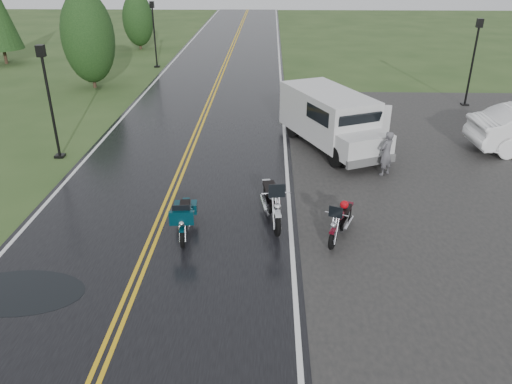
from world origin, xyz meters
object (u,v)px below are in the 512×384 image
person_at_van (386,154)px  lamp_post_far_right (472,63)px  motorcycle_red (333,231)px  van_white (337,138)px  lamp_post_far_left (154,35)px  lamp_post_near_left (50,103)px  motorcycle_teal (182,229)px  motorcycle_silver (277,214)px

person_at_van → lamp_post_far_right: (5.92, 8.98, 1.36)m
motorcycle_red → van_white: bearing=105.0°
person_at_van → lamp_post_far_left: size_ratio=0.37×
lamp_post_near_left → motorcycle_red: bearing=-33.1°
person_at_van → lamp_post_far_left: 21.38m
motorcycle_red → van_white: size_ratio=0.35×
lamp_post_far_left → lamp_post_far_right: bearing=-26.5°
motorcycle_red → motorcycle_teal: motorcycle_teal is taller
motorcycle_silver → lamp_post_far_right: size_ratio=0.58×
lamp_post_far_left → lamp_post_far_right: 19.78m
motorcycle_red → person_at_van: 5.54m
motorcycle_teal → lamp_post_far_left: 23.52m
motorcycle_silver → lamp_post_near_left: (-8.28, 5.70, 1.39)m
lamp_post_near_left → lamp_post_far_right: (18.04, 7.63, 0.02)m
van_white → person_at_van: van_white is taller
motorcycle_red → lamp_post_far_left: 24.71m
lamp_post_near_left → lamp_post_far_left: size_ratio=1.00×
motorcycle_red → lamp_post_far_right: bearing=81.7°
lamp_post_near_left → lamp_post_far_left: (0.33, 16.44, 0.01)m
person_at_van → lamp_post_far_right: size_ratio=0.37×
motorcycle_teal → van_white: 7.35m
person_at_van → lamp_post_far_right: 10.84m
motorcycle_silver → van_white: van_white is taller
motorcycle_red → van_white: van_white is taller
motorcycle_teal → motorcycle_red: bearing=-4.8°
motorcycle_silver → person_at_van: person_at_van is taller
person_at_van → lamp_post_near_left: (-12.11, 1.35, 1.34)m
person_at_van → lamp_post_near_left: 12.26m
van_white → lamp_post_near_left: 10.54m
motorcycle_red → motorcycle_silver: bearing=178.3°
van_white → motorcycle_red: bearing=-121.7°
motorcycle_teal → lamp_post_near_left: lamp_post_near_left is taller
van_white → person_at_van: bearing=-44.9°
motorcycle_silver → van_white: (2.19, 4.97, 0.39)m
motorcycle_silver → person_at_van: 5.80m
lamp_post_far_left → lamp_post_far_right: lamp_post_far_right is taller
motorcycle_red → lamp_post_near_left: size_ratio=0.47×
motorcycle_red → motorcycle_silver: motorcycle_silver is taller
person_at_van → lamp_post_far_left: (-11.79, 17.79, 1.34)m
motorcycle_silver → lamp_post_far_left: (-7.96, 22.14, 1.40)m
motorcycle_teal → lamp_post_near_left: size_ratio=0.48×
motorcycle_teal → van_white: (4.68, 5.65, 0.53)m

